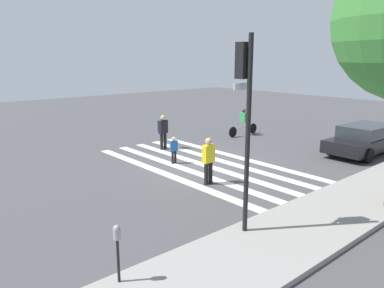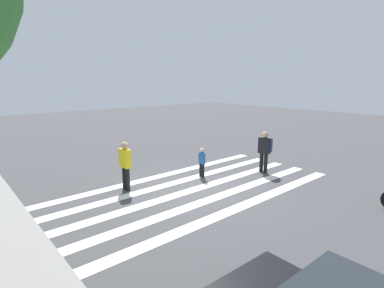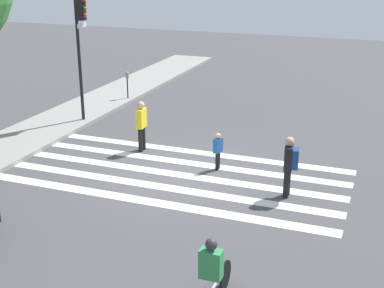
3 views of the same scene
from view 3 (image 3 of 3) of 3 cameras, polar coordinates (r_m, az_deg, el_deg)
name	(u,v)px [view 3 (image 3 of 3)]	position (r m, az deg, el deg)	size (l,w,h in m)	color
ground_plane	(178,174)	(16.02, -1.55, -3.27)	(60.00, 60.00, 0.00)	#444447
sidewalk_curb	(6,147)	(19.11, -19.19, -0.33)	(36.00, 2.50, 0.14)	gray
crosswalk_stripes	(178,174)	(16.02, -1.55, -3.26)	(4.41, 10.00, 0.01)	silver
traffic_light	(80,33)	(20.57, -11.83, 11.52)	(0.60, 0.50, 4.98)	black
parking_meter	(127,79)	(24.05, -6.93, 6.89)	(0.15, 0.15, 1.34)	black
pedestrian_child_with_backpack	(290,162)	(14.46, 10.38, -1.94)	(0.49, 0.43, 1.70)	black
pedestrian_adult_tall_backpack	(218,149)	(16.19, 2.78, -0.54)	(0.35, 0.24, 1.17)	black
pedestrian_adult_yellow_jacket	(141,123)	(17.75, -5.42, 2.24)	(0.48, 0.25, 1.69)	black
cyclist_far_lane	(211,274)	(9.77, 2.03, -13.69)	(2.33, 0.40, 1.57)	black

